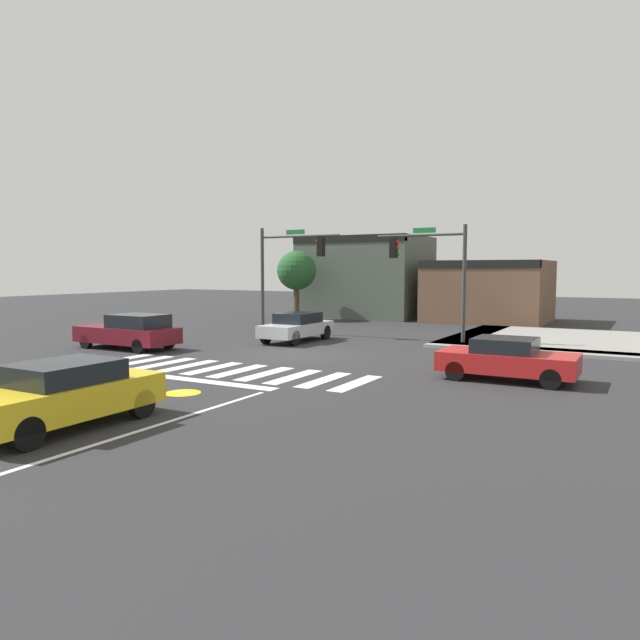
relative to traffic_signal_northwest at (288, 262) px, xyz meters
The scene contains 13 objects.
ground_plane 7.95m from the traffic_signal_northwest, 55.64° to the right, with size 120.00×120.00×0.00m, color #2B2B2D.
crosswalk_near 11.62m from the traffic_signal_northwest, 69.05° to the right, with size 10.57×2.87×0.01m.
lane_markings 19.51m from the traffic_signal_northwest, 74.91° to the right, with size 6.80×24.25×0.01m.
bike_detector_marking 15.35m from the traffic_signal_northwest, 69.03° to the right, with size 1.02×1.02×0.01m.
curb_corner_northeast 13.49m from the traffic_signal_northwest, 16.55° to the left, with size 10.00×10.60×0.15m.
storefront_row 13.72m from the traffic_signal_northwest, 82.90° to the left, with size 16.99×6.87×5.82m.
traffic_signal_northwest is the anchor object (origin of this frame).
traffic_signal_northeast 7.66m from the traffic_signal_northwest, ahead, with size 4.35×0.32×5.48m.
car_yellow 18.99m from the traffic_signal_northwest, 72.67° to the right, with size 1.89×4.26×1.44m.
car_silver 4.22m from the traffic_signal_northwest, 49.03° to the right, with size 1.76×4.33×1.38m.
car_maroon 9.11m from the traffic_signal_northwest, 111.10° to the right, with size 4.71×1.92×1.53m.
car_red 15.17m from the traffic_signal_northwest, 30.27° to the right, with size 4.10×1.90×1.33m.
roadside_tree 9.47m from the traffic_signal_northwest, 118.99° to the left, with size 2.68×2.68×4.74m.
Camera 1 is at (12.74, -20.44, 3.43)m, focal length 33.17 mm.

